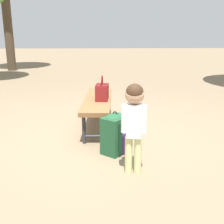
% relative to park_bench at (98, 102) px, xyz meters
% --- Properties ---
extents(ground_plane, '(40.00, 40.00, 0.00)m').
position_rel_park_bench_xyz_m(ground_plane, '(0.50, 0.10, -0.39)').
color(ground_plane, '#7F6B51').
rests_on(ground_plane, ground).
extents(park_bench, '(1.62, 0.48, 0.45)m').
position_rel_park_bench_xyz_m(park_bench, '(0.00, 0.00, 0.00)').
color(park_bench, brown).
rests_on(park_bench, ground).
extents(handbag, '(0.34, 0.21, 0.37)m').
position_rel_park_bench_xyz_m(handbag, '(0.09, 0.07, 0.18)').
color(handbag, maroon).
rests_on(handbag, park_bench).
extents(child_standing, '(0.19, 0.26, 0.96)m').
position_rel_park_bench_xyz_m(child_standing, '(1.52, 0.38, 0.25)').
color(child_standing, '#CCCC8C').
rests_on(child_standing, ground).
extents(backpack_large, '(0.39, 0.38, 0.53)m').
position_rel_park_bench_xyz_m(backpack_large, '(1.00, 0.22, -0.13)').
color(backpack_large, '#1E4C2D').
rests_on(backpack_large, ground).
extents(backpack_small, '(0.19, 0.21, 0.31)m').
position_rel_park_bench_xyz_m(backpack_small, '(1.01, 0.29, -0.24)').
color(backpack_small, '#4C2D66').
rests_on(backpack_small, ground).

